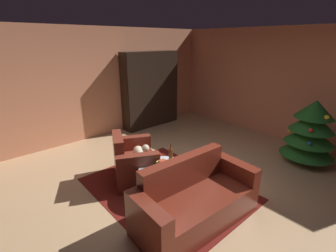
{
  "coord_description": "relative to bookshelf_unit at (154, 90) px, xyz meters",
  "views": [
    {
      "loc": [
        2.53,
        -2.46,
        2.31
      ],
      "look_at": [
        -0.31,
        0.05,
        0.95
      ],
      "focal_mm": 25.74,
      "sensor_mm": 36.0,
      "label": 1
    }
  ],
  "objects": [
    {
      "name": "bottle_on_table",
      "position": [
        2.65,
        -1.77,
        -0.43
      ],
      "size": [
        0.07,
        0.07,
        0.31
      ],
      "color": "#632D11",
      "rests_on": "coffee_table"
    },
    {
      "name": "wall_left",
      "position": [
        -0.26,
        -1.64,
        0.3
      ],
      "size": [
        0.06,
        6.78,
        2.61
      ],
      "primitive_type": "cube",
      "color": "tan",
      "rests_on": "ground"
    },
    {
      "name": "area_rug",
      "position": [
        2.68,
        -1.89,
        -1.0
      ],
      "size": [
        2.52,
        1.98,
        0.01
      ],
      "primitive_type": "cube",
      "color": "#5F1712",
      "rests_on": "ground"
    },
    {
      "name": "decorated_tree",
      "position": [
        3.79,
        0.84,
        -0.37
      ],
      "size": [
        0.98,
        0.98,
        1.26
      ],
      "color": "brown",
      "rests_on": "ground"
    },
    {
      "name": "bookshelf_unit",
      "position": [
        0.0,
        0.0,
        0.0
      ],
      "size": [
        0.38,
        1.66,
        2.03
      ],
      "color": "black",
      "rests_on": "ground"
    },
    {
      "name": "armchair_red",
      "position": [
        2.05,
        -2.09,
        -0.7
      ],
      "size": [
        1.13,
        1.02,
        0.83
      ],
      "color": "maroon",
      "rests_on": "ground"
    },
    {
      "name": "couch_red",
      "position": [
        3.46,
        -2.07,
        -0.71
      ],
      "size": [
        0.82,
        1.76,
        0.85
      ],
      "color": "maroon",
      "rests_on": "ground"
    },
    {
      "name": "book_stack_on_table",
      "position": [
        2.74,
        -1.99,
        -0.49
      ],
      "size": [
        0.23,
        0.19,
        0.13
      ],
      "color": "red",
      "rests_on": "coffee_table"
    },
    {
      "name": "ground_plane",
      "position": [
        2.69,
        -1.64,
        -1.0
      ],
      "size": [
        7.99,
        7.99,
        0.0
      ],
      "primitive_type": "plane",
      "color": "tan"
    },
    {
      "name": "coffee_table",
      "position": [
        2.73,
        -1.98,
        -0.59
      ],
      "size": [
        0.79,
        0.79,
        0.45
      ],
      "color": "black",
      "rests_on": "ground"
    },
    {
      "name": "wall_back",
      "position": [
        2.69,
        1.72,
        0.3
      ],
      "size": [
        5.95,
        0.06,
        2.61
      ],
      "primitive_type": "cube",
      "color": "tan",
      "rests_on": "ground"
    }
  ]
}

